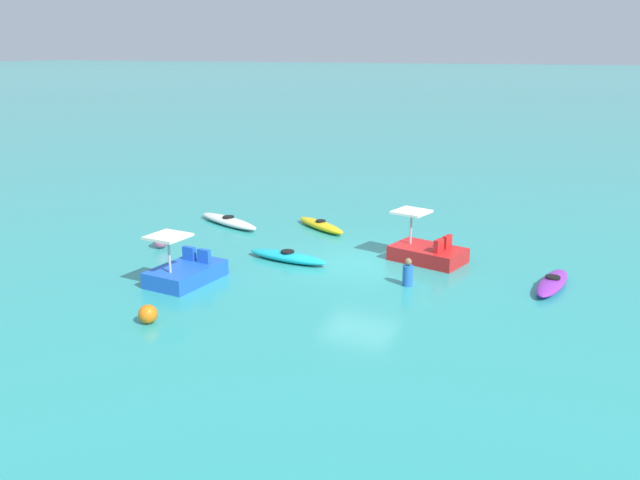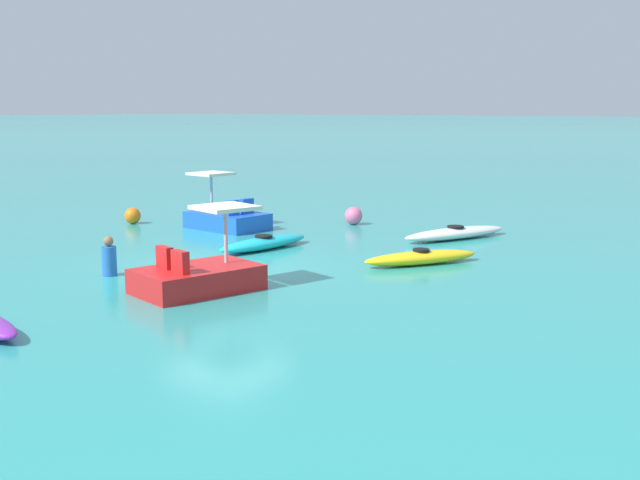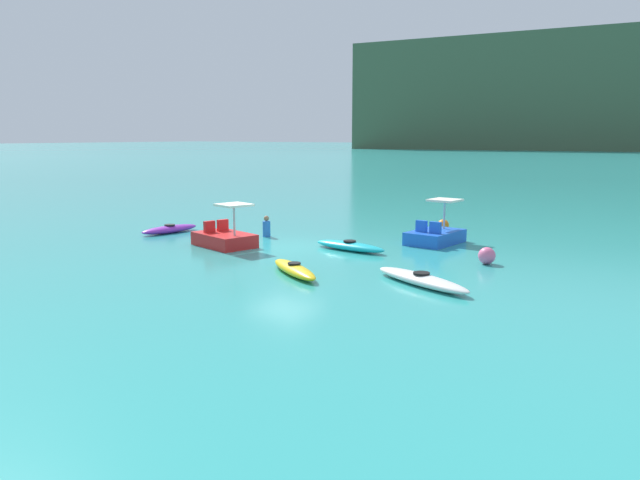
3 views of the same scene
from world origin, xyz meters
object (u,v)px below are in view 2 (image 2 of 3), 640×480
(pedal_boat_red, at_px, (198,275))
(buoy_orange, at_px, (133,216))
(kayak_yellow, at_px, (421,258))
(pedal_boat_blue, at_px, (227,218))
(kayak_cyan, at_px, (264,243))
(person_near_shore, at_px, (109,258))
(kayak_white, at_px, (455,233))
(buoy_pink, at_px, (354,216))

(pedal_boat_red, height_order, buoy_orange, pedal_boat_red)
(kayak_yellow, relative_size, pedal_boat_blue, 1.09)
(kayak_cyan, xyz_separation_m, person_near_shore, (-4.45, 0.75, 0.22))
(kayak_white, height_order, pedal_boat_blue, pedal_boat_blue)
(kayak_cyan, distance_m, buoy_pink, 4.98)
(buoy_pink, xyz_separation_m, person_near_shore, (-9.41, 0.37, 0.11))
(pedal_boat_red, xyz_separation_m, buoy_pink, (9.38, 2.25, -0.06))
(pedal_boat_red, distance_m, buoy_pink, 9.65)
(kayak_yellow, distance_m, kayak_white, 3.87)
(buoy_pink, bearing_deg, pedal_boat_red, -166.52)
(kayak_cyan, relative_size, person_near_shore, 3.51)
(pedal_boat_red, relative_size, buoy_pink, 4.82)
(kayak_white, relative_size, pedal_boat_blue, 1.38)
(kayak_cyan, height_order, kayak_white, same)
(buoy_pink, bearing_deg, pedal_boat_blue, 137.06)
(kayak_yellow, relative_size, buoy_pink, 5.01)
(pedal_boat_red, bearing_deg, kayak_white, -10.01)
(pedal_boat_blue, height_order, buoy_pink, pedal_boat_blue)
(kayak_white, relative_size, person_near_shore, 4.04)
(kayak_white, bearing_deg, kayak_cyan, 141.76)
(kayak_yellow, bearing_deg, kayak_cyan, 97.47)
(pedal_boat_blue, bearing_deg, person_near_shore, -160.26)
(kayak_cyan, bearing_deg, pedal_boat_red, -157.06)
(kayak_cyan, height_order, person_near_shore, person_near_shore)
(kayak_cyan, relative_size, pedal_boat_blue, 1.20)
(pedal_boat_red, height_order, person_near_shore, pedal_boat_red)
(pedal_boat_red, bearing_deg, kayak_cyan, 22.94)
(kayak_cyan, xyz_separation_m, buoy_pink, (4.97, 0.38, 0.12))
(kayak_yellow, height_order, person_near_shore, person_near_shore)
(pedal_boat_blue, relative_size, pedal_boat_red, 0.95)
(kayak_cyan, distance_m, buoy_orange, 6.33)
(buoy_orange, distance_m, person_near_shore, 7.82)
(buoy_orange, xyz_separation_m, person_near_shore, (-5.58, -5.48, 0.13))
(kayak_yellow, xyz_separation_m, person_near_shore, (-5.01, 5.04, 0.22))
(kayak_yellow, bearing_deg, pedal_boat_blue, 78.52)
(kayak_cyan, relative_size, buoy_orange, 6.02)
(kayak_yellow, height_order, pedal_boat_red, pedal_boat_red)
(kayak_white, bearing_deg, buoy_pink, 80.39)
(kayak_cyan, bearing_deg, kayak_white, -38.24)
(kayak_cyan, relative_size, buoy_pink, 5.50)
(kayak_cyan, xyz_separation_m, pedal_boat_red, (-4.41, -1.87, 0.17))
(kayak_white, xyz_separation_m, buoy_orange, (-3.20, 9.64, 0.09))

